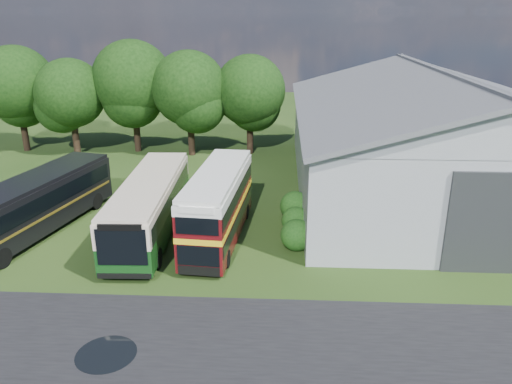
# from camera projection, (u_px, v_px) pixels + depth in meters

# --- Properties ---
(ground) EXTENTS (120.00, 120.00, 0.00)m
(ground) POSITION_uv_depth(u_px,v_px,m) (166.00, 309.00, 20.80)
(ground) COLOR #1C3410
(ground) RESTS_ON ground
(asphalt_road) EXTENTS (60.00, 8.00, 0.02)m
(asphalt_road) POSITION_uv_depth(u_px,v_px,m) (230.00, 359.00, 17.84)
(asphalt_road) COLOR black
(asphalt_road) RESTS_ON ground
(puddle) EXTENTS (2.20, 2.20, 0.01)m
(puddle) POSITION_uv_depth(u_px,v_px,m) (106.00, 355.00, 18.06)
(puddle) COLOR black
(puddle) RESTS_ON ground
(storage_shed) EXTENTS (18.80, 24.80, 8.15)m
(storage_shed) POSITION_uv_depth(u_px,v_px,m) (434.00, 130.00, 33.67)
(storage_shed) COLOR gray
(storage_shed) RESTS_ON ground
(tree_left_a) EXTENTS (6.46, 6.46, 9.12)m
(tree_left_a) POSITION_uv_depth(u_px,v_px,m) (17.00, 84.00, 42.67)
(tree_left_a) COLOR black
(tree_left_a) RESTS_ON ground
(tree_left_b) EXTENTS (5.78, 5.78, 8.16)m
(tree_left_b) POSITION_uv_depth(u_px,v_px,m) (70.00, 93.00, 41.70)
(tree_left_b) COLOR black
(tree_left_b) RESTS_ON ground
(tree_mid) EXTENTS (6.80, 6.80, 9.60)m
(tree_mid) POSITION_uv_depth(u_px,v_px,m) (133.00, 80.00, 42.37)
(tree_mid) COLOR black
(tree_mid) RESTS_ON ground
(tree_right_a) EXTENTS (6.26, 6.26, 8.83)m
(tree_right_a) POSITION_uv_depth(u_px,v_px,m) (189.00, 89.00, 41.36)
(tree_right_a) COLOR black
(tree_right_a) RESTS_ON ground
(tree_right_b) EXTENTS (5.98, 5.98, 8.45)m
(tree_right_b) POSITION_uv_depth(u_px,v_px,m) (250.00, 91.00, 41.95)
(tree_right_b) COLOR black
(tree_right_b) RESTS_ON ground
(shrub_front) EXTENTS (1.70, 1.70, 1.70)m
(shrub_front) POSITION_uv_depth(u_px,v_px,m) (296.00, 248.00, 26.17)
(shrub_front) COLOR #194714
(shrub_front) RESTS_ON ground
(shrub_mid) EXTENTS (1.60, 1.60, 1.60)m
(shrub_mid) POSITION_uv_depth(u_px,v_px,m) (295.00, 232.00, 28.04)
(shrub_mid) COLOR #194714
(shrub_mid) RESTS_ON ground
(shrub_back) EXTENTS (1.80, 1.80, 1.80)m
(shrub_back) POSITION_uv_depth(u_px,v_px,m) (295.00, 219.00, 29.92)
(shrub_back) COLOR #194714
(shrub_back) RESTS_ON ground
(bus_green_single) EXTENTS (2.98, 11.42, 3.13)m
(bus_green_single) POSITION_uv_depth(u_px,v_px,m) (150.00, 205.00, 27.41)
(bus_green_single) COLOR black
(bus_green_single) RESTS_ON ground
(bus_maroon_double) EXTENTS (3.05, 9.16, 3.87)m
(bus_maroon_double) POSITION_uv_depth(u_px,v_px,m) (218.00, 206.00, 26.56)
(bus_maroon_double) COLOR black
(bus_maroon_double) RESTS_ON ground
(bus_dark_single) EXTENTS (5.15, 11.65, 3.13)m
(bus_dark_single) POSITION_uv_depth(u_px,v_px,m) (35.00, 204.00, 27.56)
(bus_dark_single) COLOR black
(bus_dark_single) RESTS_ON ground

